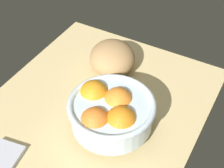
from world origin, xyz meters
The scene contains 3 objects.
ground_plane centered at (0.00, 0.00, -1.50)cm, with size 74.84×59.67×3.00cm, color #D8BF82.
fruit_bowl centered at (2.53, 7.81, 6.88)cm, with size 23.00×23.00×11.91cm.
bread_loaf centered at (-19.77, -3.89, 4.65)cm, with size 16.34×14.39×9.31cm, color tan.
Camera 1 is at (54.82, 37.36, 73.07)cm, focal length 55.00 mm.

